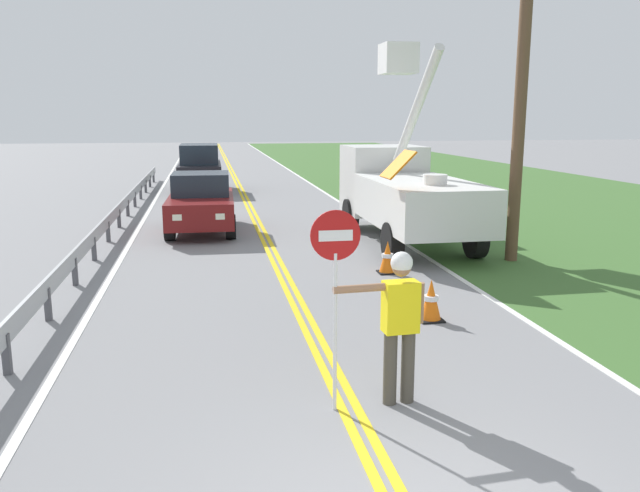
{
  "coord_description": "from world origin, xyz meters",
  "views": [
    {
      "loc": [
        -1.54,
        -4.27,
        3.33
      ],
      "look_at": [
        0.29,
        5.99,
        1.2
      ],
      "focal_mm": 35.81,
      "sensor_mm": 36.0,
      "label": 1
    }
  ],
  "objects": [
    {
      "name": "grass_verge_right",
      "position": [
        11.6,
        20.0,
        0.0
      ],
      "size": [
        16.0,
        110.0,
        0.01
      ],
      "primitive_type": "cube",
      "color": "#3D662D",
      "rests_on": "ground"
    },
    {
      "name": "centerline_yellow_left",
      "position": [
        -0.09,
        20.0,
        0.01
      ],
      "size": [
        0.11,
        110.0,
        0.01
      ],
      "primitive_type": "cube",
      "color": "yellow",
      "rests_on": "ground"
    },
    {
      "name": "centerline_yellow_right",
      "position": [
        0.09,
        20.0,
        0.01
      ],
      "size": [
        0.11,
        110.0,
        0.01
      ],
      "primitive_type": "cube",
      "color": "yellow",
      "rests_on": "ground"
    },
    {
      "name": "edge_line_right",
      "position": [
        3.6,
        20.0,
        0.01
      ],
      "size": [
        0.12,
        110.0,
        0.01
      ],
      "primitive_type": "cube",
      "color": "silver",
      "rests_on": "ground"
    },
    {
      "name": "edge_line_left",
      "position": [
        -3.6,
        20.0,
        0.01
      ],
      "size": [
        0.12,
        110.0,
        0.01
      ],
      "primitive_type": "cube",
      "color": "silver",
      "rests_on": "ground"
    },
    {
      "name": "flagger_worker",
      "position": [
        0.59,
        2.49,
        1.05
      ],
      "size": [
        1.09,
        0.27,
        1.83
      ],
      "color": "#474238",
      "rests_on": "ground"
    },
    {
      "name": "stop_sign_paddle",
      "position": [
        -0.18,
        2.44,
        1.71
      ],
      "size": [
        0.56,
        0.04,
        2.33
      ],
      "color": "silver",
      "rests_on": "ground"
    },
    {
      "name": "utility_bucket_truck",
      "position": [
        3.68,
        12.28,
        1.41
      ],
      "size": [
        2.67,
        6.82,
        5.25
      ],
      "color": "silver",
      "rests_on": "ground"
    },
    {
      "name": "oncoming_sedan_nearest",
      "position": [
        -1.71,
        14.53,
        0.83
      ],
      "size": [
        2.01,
        4.15,
        1.7
      ],
      "color": "maroon",
      "rests_on": "ground"
    },
    {
      "name": "oncoming_suv_second",
      "position": [
        -1.81,
        24.85,
        1.06
      ],
      "size": [
        1.96,
        4.63,
        2.1
      ],
      "color": "black",
      "rests_on": "ground"
    },
    {
      "name": "utility_pole_near",
      "position": [
        5.45,
        9.34,
        4.44
      ],
      "size": [
        1.8,
        0.28,
        8.51
      ],
      "color": "brown",
      "rests_on": "ground"
    },
    {
      "name": "traffic_cone_lead",
      "position": [
        2.04,
        5.38,
        0.34
      ],
      "size": [
        0.4,
        0.4,
        0.7
      ],
      "color": "orange",
      "rests_on": "ground"
    },
    {
      "name": "traffic_cone_mid",
      "position": [
        2.24,
        8.65,
        0.34
      ],
      "size": [
        0.4,
        0.4,
        0.7
      ],
      "color": "orange",
      "rests_on": "ground"
    },
    {
      "name": "guardrail_left_shoulder",
      "position": [
        -4.2,
        14.49,
        0.52
      ],
      "size": [
        0.1,
        32.0,
        0.71
      ],
      "color": "#9EA0A3",
      "rests_on": "ground"
    }
  ]
}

